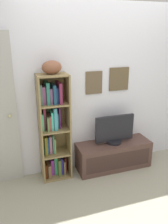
{
  "coord_description": "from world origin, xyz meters",
  "views": [
    {
      "loc": [
        -1.27,
        -1.88,
        1.96
      ],
      "look_at": [
        -0.35,
        0.85,
        0.97
      ],
      "focal_mm": 36.97,
      "sensor_mm": 36.0,
      "label": 1
    }
  ],
  "objects_px": {
    "bookshelf": "(52,129)",
    "television": "(114,130)",
    "football": "(52,67)",
    "tv_stand": "(113,155)"
  },
  "relations": [
    {
      "from": "football",
      "to": "television",
      "type": "distance_m",
      "value": 1.29
    },
    {
      "from": "bookshelf",
      "to": "television",
      "type": "distance_m",
      "value": 0.91
    },
    {
      "from": "bookshelf",
      "to": "tv_stand",
      "type": "distance_m",
      "value": 1.04
    },
    {
      "from": "football",
      "to": "television",
      "type": "xyz_separation_m",
      "value": [
        0.87,
        -0.05,
        -0.94
      ]
    },
    {
      "from": "football",
      "to": "television",
      "type": "relative_size",
      "value": 0.43
    },
    {
      "from": "television",
      "to": "football",
      "type": "bearing_deg",
      "value": 176.85
    },
    {
      "from": "football",
      "to": "television",
      "type": "bearing_deg",
      "value": -3.15
    },
    {
      "from": "football",
      "to": "tv_stand",
      "type": "bearing_deg",
      "value": -3.23
    },
    {
      "from": "bookshelf",
      "to": "television",
      "type": "xyz_separation_m",
      "value": [
        0.9,
        -0.08,
        -0.1
      ]
    },
    {
      "from": "bookshelf",
      "to": "television",
      "type": "height_order",
      "value": "bookshelf"
    }
  ]
}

